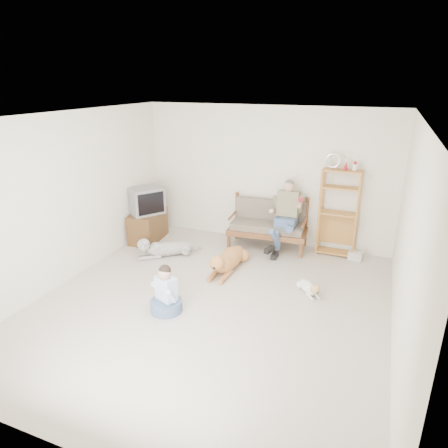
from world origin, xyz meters
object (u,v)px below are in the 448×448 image
at_px(etagere, 338,212).
at_px(tv_stand, 148,226).
at_px(golden_retriever, 227,260).
at_px(loveseat, 269,223).

xyz_separation_m(etagere, tv_stand, (-3.69, -0.70, -0.54)).
bearing_deg(golden_retriever, loveseat, 75.41).
xyz_separation_m(loveseat, golden_retriever, (-0.37, -1.26, -0.31)).
bearing_deg(tv_stand, loveseat, 7.54).
bearing_deg(tv_stand, etagere, 4.87).
xyz_separation_m(loveseat, etagere, (1.28, 0.12, 0.35)).
height_order(etagere, tv_stand, etagere).
height_order(tv_stand, golden_retriever, tv_stand).
bearing_deg(tv_stand, golden_retriever, -24.59).
xyz_separation_m(tv_stand, golden_retriever, (2.04, -0.69, -0.12)).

